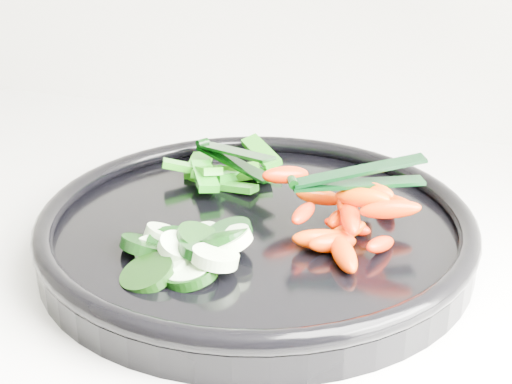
% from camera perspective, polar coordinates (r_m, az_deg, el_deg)
% --- Properties ---
extents(veggie_tray, '(0.42, 0.42, 0.04)m').
position_cam_1_polar(veggie_tray, '(0.62, -0.00, -2.93)').
color(veggie_tray, black).
rests_on(veggie_tray, counter).
extents(cucumber_pile, '(0.11, 0.12, 0.04)m').
position_cam_1_polar(cucumber_pile, '(0.56, -5.34, -4.51)').
color(cucumber_pile, black).
rests_on(cucumber_pile, veggie_tray).
extents(carrot_pile, '(0.15, 0.16, 0.06)m').
position_cam_1_polar(carrot_pile, '(0.59, 7.41, -1.73)').
color(carrot_pile, '#E03C00').
rests_on(carrot_pile, veggie_tray).
extents(pepper_pile, '(0.11, 0.14, 0.04)m').
position_cam_1_polar(pepper_pile, '(0.70, -2.82, 1.71)').
color(pepper_pile, '#19690A').
rests_on(pepper_pile, veggie_tray).
extents(tong_carrot, '(0.11, 0.06, 0.02)m').
position_cam_1_polar(tong_carrot, '(0.59, 7.88, 1.15)').
color(tong_carrot, black).
rests_on(tong_carrot, carrot_pile).
extents(tong_pepper, '(0.10, 0.07, 0.02)m').
position_cam_1_polar(tong_pepper, '(0.69, -1.94, 2.88)').
color(tong_pepper, black).
rests_on(tong_pepper, pepper_pile).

